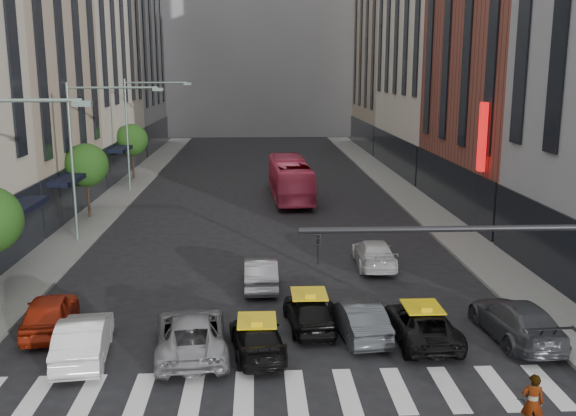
{
  "coord_description": "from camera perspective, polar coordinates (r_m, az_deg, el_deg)",
  "views": [
    {
      "loc": [
        -0.54,
        -16.67,
        9.75
      ],
      "look_at": [
        0.79,
        10.17,
        4.0
      ],
      "focal_mm": 40.0,
      "sensor_mm": 36.0,
      "label": 1
    }
  ],
  "objects": [
    {
      "name": "sidewalk_left",
      "position": [
        48.91,
        -15.73,
        0.2
      ],
      "size": [
        3.0,
        96.0,
        0.15
      ],
      "primitive_type": "cube",
      "color": "slate",
      "rests_on": "ground"
    },
    {
      "name": "sidewalk_right",
      "position": [
        49.16,
        11.39,
        0.48
      ],
      "size": [
        3.0,
        96.0,
        0.15
      ],
      "primitive_type": "cube",
      "color": "slate",
      "rests_on": "ground"
    },
    {
      "name": "building_left_b",
      "position": [
        47.66,
        -23.77,
        13.79
      ],
      "size": [
        8.0,
        16.0,
        24.0
      ],
      "primitive_type": "cube",
      "color": "tan",
      "rests_on": "ground"
    },
    {
      "name": "building_left_d",
      "position": [
        83.48,
        -14.74,
        15.3
      ],
      "size": [
        8.0,
        18.0,
        30.0
      ],
      "primitive_type": "cube",
      "color": "gray",
      "rests_on": "ground"
    },
    {
      "name": "building_right_b",
      "position": [
        47.18,
        19.72,
        15.34
      ],
      "size": [
        8.0,
        18.0,
        26.0
      ],
      "primitive_type": "cube",
      "color": "brown",
      "rests_on": "ground"
    },
    {
      "name": "building_right_d",
      "position": [
        83.65,
        9.59,
        14.82
      ],
      "size": [
        8.0,
        18.0,
        28.0
      ],
      "primitive_type": "cube",
      "color": "tan",
      "rests_on": "ground"
    },
    {
      "name": "building_far",
      "position": [
        102.01,
        -2.64,
        16.7
      ],
      "size": [
        30.0,
        10.0,
        36.0
      ],
      "primitive_type": "cube",
      "color": "gray",
      "rests_on": "ground"
    },
    {
      "name": "tree_mid",
      "position": [
        44.55,
        -17.49,
        3.65
      ],
      "size": [
        2.88,
        2.88,
        4.95
      ],
      "color": "black",
      "rests_on": "sidewalk_left"
    },
    {
      "name": "tree_far",
      "position": [
        60.05,
        -13.71,
        5.9
      ],
      "size": [
        2.88,
        2.88,
        4.95
      ],
      "color": "black",
      "rests_on": "sidewalk_left"
    },
    {
      "name": "streetlamp_mid",
      "position": [
        38.08,
        -17.37,
        5.73
      ],
      "size": [
        5.38,
        0.25,
        9.0
      ],
      "color": "gray",
      "rests_on": "sidewalk_left"
    },
    {
      "name": "streetlamp_far",
      "position": [
        53.66,
        -13.15,
        7.65
      ],
      "size": [
        5.38,
        0.25,
        9.0
      ],
      "color": "gray",
      "rests_on": "sidewalk_left"
    },
    {
      "name": "traffic_signal",
      "position": [
        18.48,
        23.9,
        -5.59
      ],
      "size": [
        10.1,
        0.2,
        6.0
      ],
      "color": "black",
      "rests_on": "ground"
    },
    {
      "name": "liberty_sign",
      "position": [
        39.14,
        16.89,
        6.06
      ],
      "size": [
        0.3,
        0.7,
        4.0
      ],
      "color": "red",
      "rests_on": "ground"
    },
    {
      "name": "car_red",
      "position": [
        26.34,
        -20.41,
        -8.71
      ],
      "size": [
        2.33,
        4.57,
        1.49
      ],
      "primitive_type": "imported",
      "rotation": [
        0.0,
        0.0,
        3.27
      ],
      "color": "#9A220E",
      "rests_on": "ground"
    },
    {
      "name": "car_white_front",
      "position": [
        23.58,
        -17.7,
        -10.97
      ],
      "size": [
        2.09,
        4.68,
        1.49
      ],
      "primitive_type": "imported",
      "rotation": [
        0.0,
        0.0,
        3.26
      ],
      "color": "silver",
      "rests_on": "ground"
    },
    {
      "name": "car_silver",
      "position": [
        23.21,
        -8.6,
        -10.95
      ],
      "size": [
        2.97,
        5.46,
        1.45
      ],
      "primitive_type": "imported",
      "rotation": [
        0.0,
        0.0,
        3.25
      ],
      "color": "gray",
      "rests_on": "ground"
    },
    {
      "name": "taxi_left",
      "position": [
        22.93,
        -2.77,
        -11.42
      ],
      "size": [
        2.21,
        4.39,
        1.22
      ],
      "primitive_type": "imported",
      "rotation": [
        0.0,
        0.0,
        3.26
      ],
      "color": "black",
      "rests_on": "ground"
    },
    {
      "name": "taxi_center",
      "position": [
        25.02,
        1.88,
        -9.16
      ],
      "size": [
        2.01,
        4.18,
        1.38
      ],
      "primitive_type": "imported",
      "rotation": [
        0.0,
        0.0,
        3.24
      ],
      "color": "black",
      "rests_on": "ground"
    },
    {
      "name": "car_grey_mid",
      "position": [
        24.47,
        6.29,
        -9.72
      ],
      "size": [
        1.94,
        4.34,
        1.38
      ],
      "primitive_type": "imported",
      "rotation": [
        0.0,
        0.0,
        3.26
      ],
      "color": "#383B3F",
      "rests_on": "ground"
    },
    {
      "name": "taxi_right",
      "position": [
        24.47,
        11.79,
        -10.05
      ],
      "size": [
        2.2,
        4.64,
        1.28
      ],
      "primitive_type": "imported",
      "rotation": [
        0.0,
        0.0,
        3.16
      ],
      "color": "black",
      "rests_on": "ground"
    },
    {
      "name": "car_grey_curb",
      "position": [
        25.5,
        19.62,
        -9.36
      ],
      "size": [
        2.39,
        5.21,
        1.48
      ],
      "primitive_type": "imported",
      "rotation": [
        0.0,
        0.0,
        3.2
      ],
      "color": "#3B3C42",
      "rests_on": "ground"
    },
    {
      "name": "car_row2_left",
      "position": [
        29.56,
        -2.41,
        -5.76
      ],
      "size": [
        1.53,
        4.28,
        1.41
      ],
      "primitive_type": "imported",
      "rotation": [
        0.0,
        0.0,
        3.15
      ],
      "color": "gray",
      "rests_on": "ground"
    },
    {
      "name": "car_row2_right",
      "position": [
        32.95,
        7.64,
        -4.01
      ],
      "size": [
        2.08,
        4.77,
        1.36
      ],
      "primitive_type": "imported",
      "rotation": [
        0.0,
        0.0,
        3.11
      ],
      "color": "silver",
      "rests_on": "ground"
    },
    {
      "name": "bus",
      "position": [
        49.72,
        0.18,
        2.6
      ],
      "size": [
        3.1,
        11.38,
        3.14
      ],
      "primitive_type": "imported",
      "rotation": [
        0.0,
        0.0,
        3.18
      ],
      "color": "#E34268",
      "rests_on": "ground"
    },
    {
      "name": "rider",
      "position": [
        18.75,
        21.06,
        -14.05
      ],
      "size": [
        0.67,
        0.51,
        1.65
      ],
      "primitive_type": "imported",
      "rotation": [
        0.0,
        0.0,
        2.93
      ],
      "color": "gray",
      "rests_on": "motorcycle"
    }
  ]
}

